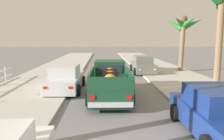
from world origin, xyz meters
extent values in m
cube|color=beige|center=(-5.09, 12.00, 0.06)|extent=(4.93, 60.00, 0.12)
cube|color=beige|center=(5.09, 12.00, 0.06)|extent=(4.93, 60.00, 0.12)
cube|color=silver|center=(-4.02, 12.00, 0.05)|extent=(0.16, 60.00, 0.10)
cube|color=silver|center=(4.02, 12.00, 0.05)|extent=(0.16, 60.00, 0.10)
cube|color=#19472D|center=(-0.33, 6.93, 0.60)|extent=(2.05, 5.15, 0.80)
cube|color=#19472D|center=(-0.29, 8.52, 1.40)|extent=(1.76, 1.54, 0.80)
cube|color=#283342|center=(-0.31, 7.76, 1.42)|extent=(1.38, 0.10, 0.44)
cube|color=#283342|center=(-0.27, 9.28, 1.42)|extent=(1.46, 0.10, 0.48)
cube|color=#19472D|center=(-1.26, 6.09, 1.28)|extent=(0.18, 3.30, 0.56)
cube|color=#19472D|center=(0.56, 6.04, 1.28)|extent=(0.18, 3.30, 0.56)
cube|color=#19472D|center=(-0.39, 4.42, 1.28)|extent=(1.88, 0.15, 0.56)
cube|color=silver|center=(-0.40, 4.33, 0.44)|extent=(1.83, 0.17, 0.20)
cylinder|color=black|center=(-1.27, 8.48, 0.38)|extent=(0.28, 0.77, 0.76)
cylinder|color=black|center=(0.69, 8.43, 0.38)|extent=(0.28, 0.77, 0.76)
cylinder|color=black|center=(-1.35, 5.55, 0.38)|extent=(0.28, 0.77, 0.76)
cylinder|color=black|center=(0.61, 5.50, 0.38)|extent=(0.28, 0.77, 0.76)
cube|color=red|center=(-1.14, 4.37, 0.74)|extent=(0.22, 0.05, 0.18)
cube|color=red|center=(0.35, 4.34, 0.74)|extent=(0.22, 0.05, 0.18)
ellipsoid|color=orange|center=(-0.36, 5.90, 1.30)|extent=(0.74, 1.72, 0.60)
sphere|color=orange|center=(-0.33, 6.85, 1.38)|extent=(0.44, 0.44, 0.44)
cube|color=black|center=(-0.37, 5.43, 1.30)|extent=(0.72, 0.14, 0.61)
cube|color=black|center=(-0.36, 5.90, 1.30)|extent=(0.72, 0.14, 0.61)
cube|color=black|center=(-0.34, 6.37, 1.30)|extent=(0.72, 0.14, 0.61)
cube|color=navy|center=(2.90, 2.36, 0.54)|extent=(1.84, 4.23, 0.72)
cube|color=navy|center=(2.90, 2.46, 1.22)|extent=(1.56, 2.13, 0.64)
cube|color=#283342|center=(2.92, 3.43, 1.20)|extent=(1.34, 0.10, 0.50)
cylinder|color=black|center=(3.82, 3.64, 0.32)|extent=(0.23, 0.64, 0.64)
cylinder|color=black|center=(2.02, 3.68, 0.32)|extent=(0.23, 0.64, 0.64)
cube|color=red|center=(3.57, 4.46, 0.64)|extent=(0.20, 0.04, 0.12)
cube|color=red|center=(2.30, 4.48, 0.64)|extent=(0.20, 0.04, 0.12)
cube|color=white|center=(-2.21, 1.27, 0.61)|extent=(0.20, 0.04, 0.10)
cube|color=silver|center=(-2.92, 8.71, 0.54)|extent=(1.85, 4.24, 0.72)
cube|color=silver|center=(-2.93, 8.61, 1.22)|extent=(1.56, 2.13, 0.64)
cube|color=#283342|center=(-2.90, 9.58, 1.20)|extent=(1.37, 0.11, 0.52)
cube|color=#283342|center=(-2.95, 7.64, 1.20)|extent=(1.34, 0.11, 0.50)
cylinder|color=black|center=(-3.80, 10.03, 0.32)|extent=(0.23, 0.64, 0.64)
cylinder|color=black|center=(-1.99, 10.00, 0.32)|extent=(0.23, 0.64, 0.64)
cylinder|color=black|center=(-3.85, 7.43, 0.32)|extent=(0.23, 0.64, 0.64)
cylinder|color=black|center=(-2.05, 7.39, 0.32)|extent=(0.23, 0.64, 0.64)
cube|color=red|center=(-3.60, 6.62, 0.64)|extent=(0.20, 0.04, 0.12)
cube|color=white|center=(-3.49, 10.84, 0.61)|extent=(0.20, 0.04, 0.10)
cube|color=red|center=(-2.33, 6.59, 0.64)|extent=(0.20, 0.04, 0.12)
cube|color=white|center=(-2.26, 10.81, 0.61)|extent=(0.20, 0.04, 0.10)
cube|color=slate|center=(2.99, 15.09, 0.54)|extent=(1.82, 4.23, 0.72)
cube|color=slate|center=(2.99, 15.19, 1.22)|extent=(1.55, 2.12, 0.64)
cube|color=#283342|center=(2.98, 14.22, 1.20)|extent=(1.37, 0.10, 0.52)
cube|color=#283342|center=(3.01, 16.16, 1.20)|extent=(1.34, 0.10, 0.50)
cylinder|color=black|center=(3.87, 13.78, 0.32)|extent=(0.23, 0.64, 0.64)
cylinder|color=black|center=(2.07, 13.81, 0.32)|extent=(0.23, 0.64, 0.64)
cylinder|color=black|center=(3.91, 16.38, 0.32)|extent=(0.23, 0.64, 0.64)
cylinder|color=black|center=(2.11, 16.41, 0.32)|extent=(0.23, 0.64, 0.64)
cube|color=red|center=(3.66, 17.19, 0.64)|extent=(0.20, 0.04, 0.12)
cube|color=white|center=(3.58, 12.98, 0.61)|extent=(0.20, 0.04, 0.10)
cube|color=red|center=(2.39, 17.21, 0.64)|extent=(0.20, 0.04, 0.12)
cube|color=white|center=(2.35, 12.99, 0.61)|extent=(0.20, 0.04, 0.10)
cylinder|color=#846B4C|center=(6.71, 9.33, 3.16)|extent=(0.41, 0.45, 6.32)
cylinder|color=#846B4C|center=(6.70, 15.57, 2.40)|extent=(0.43, 0.70, 4.82)
cone|color=#2D7F33|center=(7.69, 15.71, 4.51)|extent=(2.13, 0.86, 1.31)
cone|color=#2D7F33|center=(6.99, 16.59, 4.52)|extent=(1.13, 2.25, 1.30)
cone|color=#2D7F33|center=(5.98, 16.06, 4.44)|extent=(1.78, 1.46, 1.40)
cone|color=#2D7F33|center=(6.16, 15.12, 4.61)|extent=(1.52, 1.40, 1.09)
cone|color=#2D7F33|center=(6.90, 14.70, 4.59)|extent=(0.96, 1.94, 1.15)
sphere|color=brown|center=(6.70, 15.57, 4.80)|extent=(0.78, 0.78, 0.78)
cube|color=white|center=(-7.75, 11.61, 0.55)|extent=(0.05, 0.12, 1.10)
camera|label=1|loc=(-0.73, -3.89, 3.06)|focal=33.97mm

